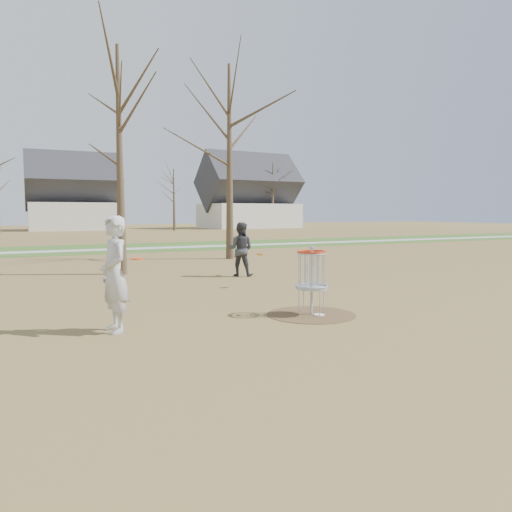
{
  "coord_description": "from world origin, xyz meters",
  "views": [
    {
      "loc": [
        -5.5,
        -8.39,
        2.07
      ],
      "look_at": [
        -0.5,
        1.5,
        1.1
      ],
      "focal_mm": 35.0,
      "sensor_mm": 36.0,
      "label": 1
    }
  ],
  "objects": [
    {
      "name": "dirt_circle",
      "position": [
        0.0,
        0.0,
        0.01
      ],
      "size": [
        1.8,
        1.8,
        0.01
      ],
      "primitive_type": "cylinder",
      "color": "#47331E",
      "rests_on": "ground"
    },
    {
      "name": "disc_grounded",
      "position": [
        0.09,
        -0.15,
        0.02
      ],
      "size": [
        0.22,
        0.22,
        0.02
      ],
      "primitive_type": "cylinder",
      "color": "white",
      "rests_on": "dirt_circle"
    },
    {
      "name": "green_band",
      "position": [
        0.0,
        21.0,
        0.01
      ],
      "size": [
        160.0,
        8.0,
        0.01
      ],
      "primitive_type": "cube",
      "color": "#2D5119",
      "rests_on": "ground"
    },
    {
      "name": "disc_golf_basket",
      "position": [
        0.0,
        0.0,
        0.91
      ],
      "size": [
        0.64,
        0.64,
        1.35
      ],
      "color": "#9EA3AD",
      "rests_on": "ground"
    },
    {
      "name": "footpath",
      "position": [
        0.0,
        20.0,
        0.01
      ],
      "size": [
        160.0,
        1.5,
        0.01
      ],
      "primitive_type": "cube",
      "color": "#9E9E99",
      "rests_on": "green_band"
    },
    {
      "name": "discs_in_play",
      "position": [
        -1.26,
        2.03,
        1.09
      ],
      "size": [
        4.47,
        3.82,
        0.41
      ],
      "color": "orange",
      "rests_on": "ground"
    },
    {
      "name": "player_throwing",
      "position": [
        1.35,
        6.27,
        0.88
      ],
      "size": [
        1.08,
        1.05,
        1.75
      ],
      "primitive_type": "imported",
      "rotation": [
        0.0,
        0.0,
        2.48
      ],
      "color": "#333338",
      "rests_on": "ground"
    },
    {
      "name": "houses_row",
      "position": [
        4.32,
        52.56,
        3.52
      ],
      "size": [
        56.51,
        10.01,
        7.26
      ],
      "color": "silver",
      "rests_on": "ground"
    },
    {
      "name": "bare_trees",
      "position": [
        1.78,
        35.79,
        5.35
      ],
      "size": [
        52.62,
        44.98,
        9.0
      ],
      "color": "#382B1E",
      "rests_on": "ground"
    },
    {
      "name": "ground",
      "position": [
        0.0,
        0.0,
        0.0
      ],
      "size": [
        160.0,
        160.0,
        0.0
      ],
      "primitive_type": "plane",
      "color": "brown",
      "rests_on": "ground"
    },
    {
      "name": "player_standing",
      "position": [
        -3.84,
        0.3,
        1.01
      ],
      "size": [
        0.58,
        0.79,
        2.01
      ],
      "primitive_type": "imported",
      "rotation": [
        0.0,
        0.0,
        -1.44
      ],
      "color": "#B8B8B8",
      "rests_on": "ground"
    }
  ]
}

